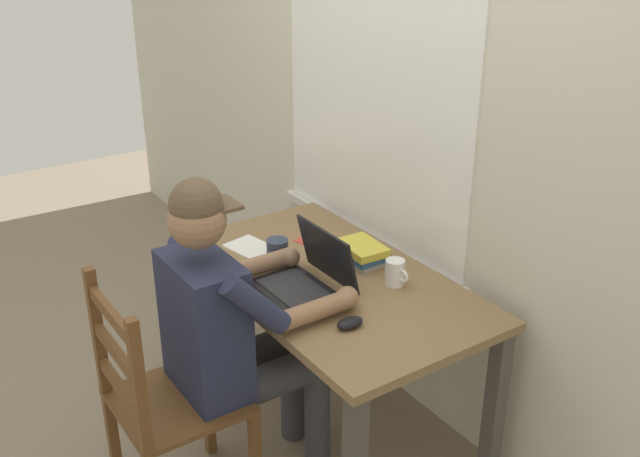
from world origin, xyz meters
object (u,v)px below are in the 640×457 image
object	(u,v)px
desk	(328,298)
coffee_mug_white	(395,273)
laptop	(308,277)
coffee_mug_dark	(278,251)
book_stack_main	(363,253)
wooden_chair	(163,404)
landscape_photo_print	(311,242)
seated_person	(233,324)
computer_mouse	(350,323)

from	to	relation	value
desk	coffee_mug_white	distance (m)	0.30
desk	laptop	world-z (taller)	laptop
coffee_mug_dark	laptop	bearing A→B (deg)	-5.91
coffee_mug_white	book_stack_main	xyz separation A→B (m)	(-0.22, 0.01, -0.01)
wooden_chair	coffee_mug_dark	distance (m)	0.75
desk	landscape_photo_print	xyz separation A→B (m)	(-0.30, 0.12, 0.10)
seated_person	laptop	world-z (taller)	seated_person
desk	coffee_mug_dark	size ratio (longest dim) A/B	10.50
seated_person	coffee_mug_dark	xyz separation A→B (m)	(-0.27, 0.35, 0.08)
desk	landscape_photo_print	bearing A→B (deg)	158.71
desk	coffee_mug_dark	bearing A→B (deg)	-156.86
desk	wooden_chair	bearing A→B (deg)	-85.78
computer_mouse	coffee_mug_white	distance (m)	0.35
computer_mouse	wooden_chair	bearing A→B (deg)	-116.59
coffee_mug_dark	landscape_photo_print	world-z (taller)	coffee_mug_dark
computer_mouse	landscape_photo_print	size ratio (longest dim) A/B	0.77
seated_person	coffee_mug_dark	bearing A→B (deg)	127.93
book_stack_main	desk	bearing A→B (deg)	-83.00
landscape_photo_print	desk	bearing A→B (deg)	-36.56
laptop	coffee_mug_dark	xyz separation A→B (m)	(-0.26, 0.03, -0.01)
laptop	landscape_photo_print	world-z (taller)	laptop
wooden_chair	coffee_mug_dark	bearing A→B (deg)	113.38
coffee_mug_dark	book_stack_main	size ratio (longest dim) A/B	0.60
laptop	computer_mouse	xyz separation A→B (m)	(0.30, -0.03, -0.04)
book_stack_main	wooden_chair	bearing A→B (deg)	-85.22
wooden_chair	computer_mouse	xyz separation A→B (m)	(0.29, 0.58, 0.27)
laptop	book_stack_main	world-z (taller)	laptop
coffee_mug_dark	book_stack_main	bearing A→B (deg)	54.28
coffee_mug_white	coffee_mug_dark	bearing A→B (deg)	-147.59
computer_mouse	coffee_mug_dark	world-z (taller)	coffee_mug_dark
desk	computer_mouse	size ratio (longest dim) A/B	13.17
coffee_mug_dark	wooden_chair	bearing A→B (deg)	-66.62
computer_mouse	desk	bearing A→B (deg)	156.49
coffee_mug_white	landscape_photo_print	world-z (taller)	coffee_mug_white
book_stack_main	coffee_mug_dark	bearing A→B (deg)	-125.72
wooden_chair	landscape_photo_print	world-z (taller)	wooden_chair
wooden_chair	coffee_mug_white	bearing A→B (deg)	81.04
laptop	landscape_photo_print	bearing A→B (deg)	145.21
seated_person	wooden_chair	world-z (taller)	seated_person
seated_person	coffee_mug_white	xyz separation A→B (m)	(0.14, 0.61, 0.08)
seated_person	book_stack_main	world-z (taller)	seated_person
laptop	landscape_photo_print	xyz separation A→B (m)	(-0.34, 0.24, -0.05)
seated_person	landscape_photo_print	xyz separation A→B (m)	(-0.35, 0.56, 0.03)
wooden_chair	seated_person	bearing A→B (deg)	90.00
desk	seated_person	bearing A→B (deg)	-83.13
landscape_photo_print	computer_mouse	bearing A→B (deg)	-37.76
coffee_mug_dark	book_stack_main	world-z (taller)	coffee_mug_dark
wooden_chair	book_stack_main	distance (m)	0.95
laptop	book_stack_main	bearing A→B (deg)	102.40
laptop	landscape_photo_print	distance (m)	0.42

